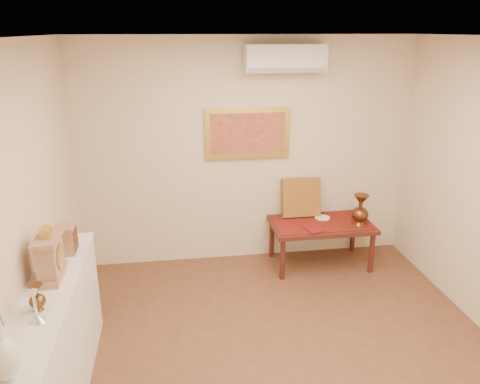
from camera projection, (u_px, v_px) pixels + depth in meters
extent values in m
plane|color=brown|center=(290.00, 376.00, 3.93)|extent=(4.50, 4.50, 0.00)
plane|color=white|center=(305.00, 38.00, 3.04)|extent=(4.50, 4.50, 0.00)
cube|color=beige|center=(247.00, 153.00, 5.58)|extent=(4.00, 0.02, 2.70)
cube|color=beige|center=(13.00, 246.00, 3.20)|extent=(0.02, 4.50, 2.70)
cube|color=maroon|center=(321.00, 222.00, 5.62)|extent=(1.14, 0.59, 0.01)
cylinder|color=white|center=(322.00, 218.00, 5.74)|extent=(0.18, 0.18, 0.01)
cube|color=maroon|center=(313.00, 229.00, 5.42)|extent=(0.24, 0.29, 0.01)
cube|color=maroon|center=(301.00, 197.00, 5.75)|extent=(0.47, 0.20, 0.48)
cube|color=silver|center=(56.00, 350.00, 3.51)|extent=(0.35, 2.00, 0.95)
cube|color=silver|center=(47.00, 293.00, 3.35)|extent=(0.37, 2.02, 0.03)
cube|color=#AE7959|center=(52.00, 275.00, 3.52)|extent=(0.16, 0.36, 0.05)
cube|color=#AE7959|center=(50.00, 257.00, 3.47)|extent=(0.14, 0.30, 0.25)
cylinder|color=beige|center=(60.00, 256.00, 3.48)|extent=(0.01, 0.17, 0.17)
cylinder|color=gold|center=(61.00, 256.00, 3.48)|extent=(0.01, 0.19, 0.19)
cube|color=#AE7959|center=(47.00, 239.00, 3.42)|extent=(0.17, 0.34, 0.04)
cube|color=gold|center=(46.00, 232.00, 3.40)|extent=(0.06, 0.11, 0.07)
cube|color=#AE7959|center=(66.00, 240.00, 3.90)|extent=(0.15, 0.20, 0.22)
cube|color=#491C16|center=(76.00, 245.00, 3.92)|extent=(0.01, 0.17, 0.09)
cube|color=#491C16|center=(75.00, 234.00, 3.89)|extent=(0.01, 0.17, 0.09)
cube|color=#AE7959|center=(64.00, 227.00, 3.86)|extent=(0.16, 0.21, 0.02)
cube|color=#491C16|center=(321.00, 225.00, 5.63)|extent=(1.20, 0.70, 0.05)
cylinder|color=#491C16|center=(282.00, 259.00, 5.37)|extent=(0.06, 0.06, 0.50)
cylinder|color=#491C16|center=(372.00, 253.00, 5.53)|extent=(0.06, 0.06, 0.50)
cylinder|color=#491C16|center=(272.00, 238.00, 5.91)|extent=(0.06, 0.06, 0.50)
cylinder|color=#491C16|center=(353.00, 233.00, 6.07)|extent=(0.06, 0.06, 0.50)
cube|color=gold|center=(247.00, 133.00, 5.48)|extent=(1.00, 0.05, 0.60)
cube|color=#BB6041|center=(248.00, 134.00, 5.45)|extent=(0.88, 0.01, 0.48)
cube|color=silver|center=(285.00, 58.00, 5.16)|extent=(0.90, 0.24, 0.30)
cube|color=gray|center=(287.00, 70.00, 5.08)|extent=(0.86, 0.02, 0.05)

